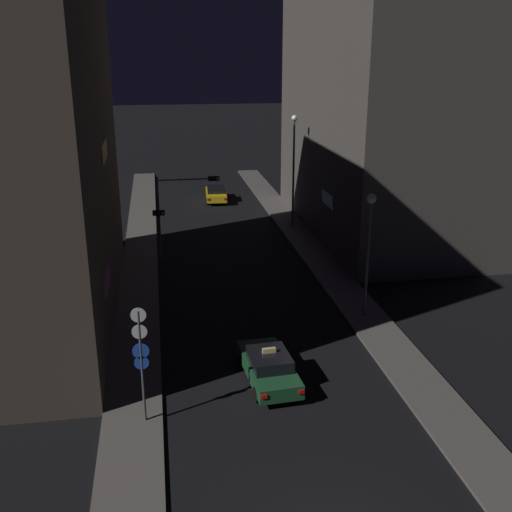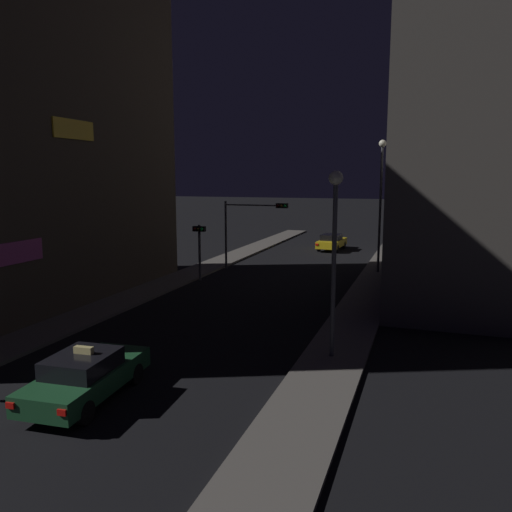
{
  "view_description": "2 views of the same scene",
  "coord_description": "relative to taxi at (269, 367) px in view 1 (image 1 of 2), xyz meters",
  "views": [
    {
      "loc": [
        -4.5,
        -12.38,
        13.24
      ],
      "look_at": [
        0.53,
        17.74,
        2.79
      ],
      "focal_mm": 42.06,
      "sensor_mm": 36.0,
      "label": 1
    },
    {
      "loc": [
        8.83,
        -2.03,
        6.41
      ],
      "look_at": [
        1.22,
        20.11,
        2.73
      ],
      "focal_mm": 35.3,
      "sensor_mm": 36.0,
      "label": 2
    }
  ],
  "objects": [
    {
      "name": "sign_pole_left",
      "position": [
        -5.1,
        -2.14,
        2.13
      ],
      "size": [
        0.61,
        0.1,
        4.59
      ],
      "color": "#47474C",
      "rests_on": "sidewalk_left"
    },
    {
      "name": "sidewalk_right",
      "position": [
        6.22,
        17.49,
        -0.67
      ],
      "size": [
        2.26,
        57.88,
        0.14
      ],
      "primitive_type": "cube",
      "color": "#5B5651",
      "rests_on": "ground_plane"
    },
    {
      "name": "building_facade_left",
      "position": [
        -10.27,
        8.47,
        8.62
      ],
      "size": [
        7.19,
        19.79,
        18.7
      ],
      "color": "#473D33",
      "rests_on": "ground_plane"
    },
    {
      "name": "traffic_light_left_kerb",
      "position": [
        -4.21,
        16.57,
        1.79
      ],
      "size": [
        0.8,
        0.42,
        3.5
      ],
      "color": "#47474C",
      "rests_on": "ground_plane"
    },
    {
      "name": "street_lamp_near_block",
      "position": [
        6.14,
        5.55,
        3.81
      ],
      "size": [
        0.49,
        0.49,
        6.49
      ],
      "color": "#47474C",
      "rests_on": "sidewalk_right"
    },
    {
      "name": "taxi",
      "position": [
        0.0,
        0.0,
        0.0
      ],
      "size": [
        2.11,
        4.57,
        1.62
      ],
      "color": "#1E512D",
      "rests_on": "ground_plane"
    },
    {
      "name": "traffic_light_overhead",
      "position": [
        -2.38,
        20.88,
        2.77
      ],
      "size": [
        4.55,
        0.42,
        4.77
      ],
      "color": "#47474C",
      "rests_on": "ground_plane"
    },
    {
      "name": "street_lamp_far_block",
      "position": [
        6.11,
        22.42,
        4.98
      ],
      "size": [
        0.48,
        0.48,
        8.64
      ],
      "color": "#47474C",
      "rests_on": "sidewalk_right"
    },
    {
      "name": "far_car",
      "position": [
        1.12,
        32.51,
        -0.0
      ],
      "size": [
        2.05,
        4.54,
        1.42
      ],
      "color": "yellow",
      "rests_on": "ground_plane"
    },
    {
      "name": "sidewalk_left",
      "position": [
        -5.59,
        17.49,
        -0.67
      ],
      "size": [
        2.26,
        57.88,
        0.14
      ],
      "primitive_type": "cube",
      "color": "#5B5651",
      "rests_on": "ground_plane"
    },
    {
      "name": "building_facade_right",
      "position": [
        12.67,
        21.62,
        9.3
      ],
      "size": [
        10.7,
        22.73,
        20.08
      ],
      "color": "#514C47",
      "rests_on": "ground_plane"
    }
  ]
}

